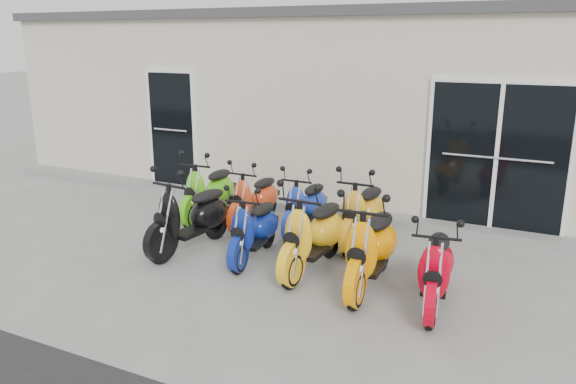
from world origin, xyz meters
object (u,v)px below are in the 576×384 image
at_px(scooter_back_yellow, 363,204).
at_px(scooter_front_orange_b, 372,236).
at_px(scooter_front_black, 190,207).
at_px(scooter_back_blue, 306,198).
at_px(scooter_back_green, 209,183).
at_px(scooter_back_red, 254,191).
at_px(scooter_front_blue, 254,220).
at_px(scooter_front_red, 437,258).
at_px(scooter_front_orange_a, 314,224).

bearing_deg(scooter_back_yellow, scooter_front_orange_b, -67.77).
xyz_separation_m(scooter_front_black, scooter_back_blue, (1.13, 1.35, -0.08)).
distance_m(scooter_back_green, scooter_back_red, 0.82).
bearing_deg(scooter_back_green, scooter_front_black, -69.39).
xyz_separation_m(scooter_front_blue, scooter_front_red, (2.44, -0.32, 0.02)).
relative_size(scooter_front_blue, scooter_back_blue, 1.00).
distance_m(scooter_front_red, scooter_back_red, 3.52).
relative_size(scooter_back_green, scooter_back_red, 1.09).
height_order(scooter_front_blue, scooter_back_red, same).
bearing_deg(scooter_front_black, scooter_back_green, 120.06).
xyz_separation_m(scooter_back_green, scooter_back_yellow, (2.62, -0.01, 0.01)).
xyz_separation_m(scooter_front_blue, scooter_front_orange_a, (0.86, -0.02, 0.08)).
relative_size(scooter_front_black, scooter_front_orange_b, 0.97).
bearing_deg(scooter_front_blue, scooter_front_red, -13.51).
bearing_deg(scooter_back_yellow, scooter_front_orange_a, -101.40).
height_order(scooter_front_orange_a, scooter_front_orange_b, scooter_front_orange_b).
xyz_separation_m(scooter_front_orange_b, scooter_back_blue, (-1.49, 1.44, -0.10)).
distance_m(scooter_front_blue, scooter_back_yellow, 1.62).
height_order(scooter_back_red, scooter_back_blue, scooter_back_red).
bearing_deg(scooter_front_orange_a, scooter_back_yellow, 81.01).
bearing_deg(scooter_front_blue, scooter_front_orange_b, -12.20).
bearing_deg(scooter_front_black, scooter_front_red, 2.43).
xyz_separation_m(scooter_front_black, scooter_front_blue, (0.96, 0.08, -0.08)).
relative_size(scooter_back_blue, scooter_back_yellow, 0.91).
xyz_separation_m(scooter_front_red, scooter_back_blue, (-2.27, 1.58, -0.02)).
bearing_deg(scooter_back_green, scooter_back_blue, -0.85).
bearing_deg(scooter_back_green, scooter_front_orange_b, -26.45).
distance_m(scooter_front_black, scooter_front_blue, 0.96).
height_order(scooter_front_red, scooter_back_blue, scooter_front_red).
height_order(scooter_back_blue, scooter_back_yellow, scooter_back_yellow).
height_order(scooter_back_red, scooter_back_yellow, scooter_back_yellow).
bearing_deg(scooter_front_black, scooter_front_orange_a, 8.48).
xyz_separation_m(scooter_front_blue, scooter_back_red, (-0.71, 1.26, 0.00)).
xyz_separation_m(scooter_front_black, scooter_front_orange_a, (1.82, 0.07, 0.00)).
bearing_deg(scooter_front_orange_a, scooter_front_red, -8.50).
bearing_deg(scooter_back_green, scooter_back_yellow, -3.28).
height_order(scooter_front_black, scooter_front_red, scooter_front_black).
xyz_separation_m(scooter_front_red, scooter_back_red, (-3.15, 1.58, -0.02)).
height_order(scooter_back_green, scooter_back_red, scooter_back_green).
bearing_deg(scooter_back_green, scooter_front_blue, -41.35).
xyz_separation_m(scooter_front_black, scooter_back_green, (-0.56, 1.28, -0.03)).
distance_m(scooter_front_orange_a, scooter_back_red, 2.02).
xyz_separation_m(scooter_back_blue, scooter_back_yellow, (0.93, -0.07, 0.05)).
bearing_deg(scooter_front_red, scooter_front_orange_b, 161.98).
height_order(scooter_front_black, scooter_front_blue, scooter_front_black).
distance_m(scooter_back_red, scooter_back_blue, 0.88).
bearing_deg(scooter_back_blue, scooter_front_orange_a, -62.40).
distance_m(scooter_front_orange_b, scooter_back_red, 2.77).
height_order(scooter_front_black, scooter_back_yellow, scooter_front_black).
xyz_separation_m(scooter_front_black, scooter_front_orange_b, (2.62, -0.09, 0.02)).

